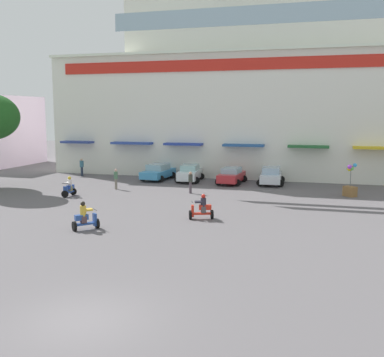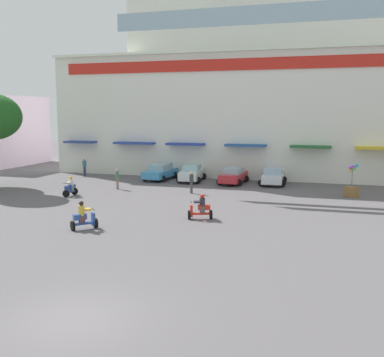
% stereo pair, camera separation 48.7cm
% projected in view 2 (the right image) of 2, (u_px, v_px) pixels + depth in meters
% --- Properties ---
extents(ground_plane, '(128.00, 128.00, 0.00)m').
position_uv_depth(ground_plane, '(195.00, 222.00, 26.13)').
color(ground_plane, '#5F5B5E').
extents(colonial_building, '(39.32, 14.46, 21.28)m').
position_uv_depth(colonial_building, '(258.00, 81.00, 45.91)').
color(colonial_building, white).
rests_on(colonial_building, ground).
extents(parked_car_0, '(2.61, 4.42, 1.48)m').
position_uv_depth(parked_car_0, '(160.00, 172.00, 42.37)').
color(parked_car_0, '#4097CF').
rests_on(parked_car_0, ground).
extents(parked_car_1, '(2.45, 4.26, 1.52)m').
position_uv_depth(parked_car_1, '(192.00, 173.00, 41.38)').
color(parked_car_1, white).
rests_on(parked_car_1, ground).
extents(parked_car_2, '(2.39, 4.06, 1.42)m').
position_uv_depth(parked_car_2, '(233.00, 176.00, 39.94)').
color(parked_car_2, red).
rests_on(parked_car_2, ground).
extents(parked_car_3, '(2.42, 4.06, 1.51)m').
position_uv_depth(parked_car_3, '(273.00, 176.00, 39.47)').
color(parked_car_3, silver).
rests_on(parked_car_3, ground).
extents(scooter_rider_0, '(0.53, 1.31, 1.48)m').
position_uv_depth(scooter_rider_0, '(70.00, 188.00, 34.20)').
color(scooter_rider_0, black).
rests_on(scooter_rider_0, ground).
extents(scooter_rider_2, '(1.50, 0.98, 1.47)m').
position_uv_depth(scooter_rider_2, '(201.00, 209.00, 26.77)').
color(scooter_rider_2, black).
rests_on(scooter_rider_2, ground).
extents(scooter_rider_4, '(1.32, 1.36, 1.54)m').
position_uv_depth(scooter_rider_4, '(84.00, 218.00, 24.40)').
color(scooter_rider_4, black).
rests_on(scooter_rider_4, ground).
extents(pedestrian_0, '(0.34, 0.34, 1.69)m').
position_uv_depth(pedestrian_0, '(191.00, 181.00, 35.22)').
color(pedestrian_0, '#4F434C').
rests_on(pedestrian_0, ground).
extents(pedestrian_1, '(0.32, 0.32, 1.67)m').
position_uv_depth(pedestrian_1, '(117.00, 177.00, 37.16)').
color(pedestrian_1, slate).
rests_on(pedestrian_1, ground).
extents(pedestrian_2, '(0.53, 0.53, 1.72)m').
position_uv_depth(pedestrian_2, '(85.00, 166.00, 45.05)').
color(pedestrian_2, '#2A3548').
rests_on(pedestrian_2, ground).
extents(balloon_vendor_cart, '(1.06, 1.06, 2.49)m').
position_uv_depth(balloon_vendor_cart, '(352.00, 184.00, 33.74)').
color(balloon_vendor_cart, olive).
rests_on(balloon_vendor_cart, ground).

